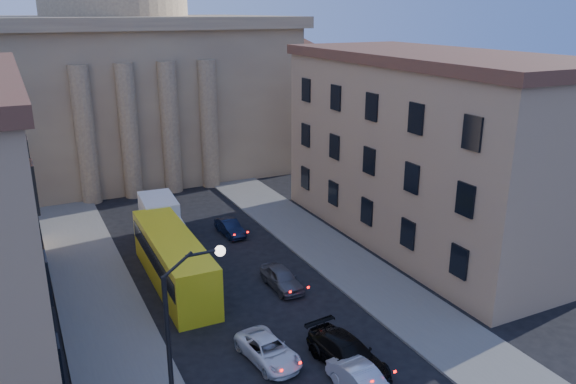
# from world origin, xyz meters

# --- Properties ---
(sidewalk_left) EXTENTS (5.00, 60.00, 0.15)m
(sidewalk_left) POSITION_xyz_m (-8.50, 18.00, 0.07)
(sidewalk_left) COLOR #605E58
(sidewalk_left) RESTS_ON ground
(sidewalk_right) EXTENTS (5.00, 60.00, 0.15)m
(sidewalk_right) POSITION_xyz_m (8.50, 18.00, 0.07)
(sidewalk_right) COLOR #605E58
(sidewalk_right) RESTS_ON ground
(church) EXTENTS (68.02, 28.76, 36.60)m
(church) POSITION_xyz_m (0.00, 55.47, 11.88)
(church) COLOR #7F664E
(church) RESTS_ON ground
(building_right) EXTENTS (11.60, 26.60, 14.70)m
(building_right) POSITION_xyz_m (17.00, 22.00, 7.42)
(building_right) COLOR #A27F5F
(building_right) RESTS_ON ground
(street_lamp) EXTENTS (2.62, 0.44, 8.83)m
(street_lamp) POSITION_xyz_m (-6.97, 8.00, 5.29)
(street_lamp) COLOR black
(street_lamp) RESTS_ON ground
(car_right_near) EXTENTS (1.91, 4.29, 1.37)m
(car_right_near) POSITION_xyz_m (1.50, 7.40, 0.68)
(car_right_near) COLOR #B4B8BD
(car_right_near) RESTS_ON ground
(car_left_mid) EXTENTS (2.58, 4.62, 1.22)m
(car_left_mid) POSITION_xyz_m (-1.45, 11.90, 0.61)
(car_left_mid) COLOR white
(car_left_mid) RESTS_ON ground
(car_right_mid) EXTENTS (2.75, 5.56, 1.55)m
(car_right_mid) POSITION_xyz_m (1.98, 9.53, 0.78)
(car_right_mid) COLOR black
(car_right_mid) RESTS_ON ground
(car_right_far) EXTENTS (1.74, 4.13, 1.40)m
(car_right_far) POSITION_xyz_m (2.74, 18.95, 0.70)
(car_right_far) COLOR #4F4F54
(car_right_far) RESTS_ON ground
(car_right_distant) EXTENTS (1.51, 3.86, 1.25)m
(car_right_distant) POSITION_xyz_m (2.95, 29.17, 0.63)
(car_right_distant) COLOR black
(car_right_distant) RESTS_ON ground
(city_bus) EXTENTS (2.96, 12.22, 3.44)m
(city_bus) POSITION_xyz_m (-3.50, 22.66, 1.85)
(city_bus) COLOR yellow
(city_bus) RESTS_ON ground
(box_truck) EXTENTS (2.94, 6.58, 3.53)m
(box_truck) POSITION_xyz_m (-2.49, 29.86, 1.67)
(box_truck) COLOR silver
(box_truck) RESTS_ON ground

